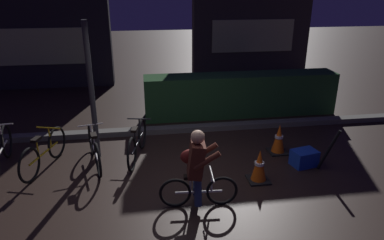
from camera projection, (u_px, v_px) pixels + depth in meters
name	position (u px, v px, depth m)	size (l,w,h in m)	color
ground_plane	(185.00, 183.00, 5.97)	(40.00, 40.00, 0.00)	black
sidewalk_curb	(173.00, 129.00, 7.97)	(12.00, 0.24, 0.12)	#56544F
hedge_row	(241.00, 95.00, 8.87)	(4.80, 0.70, 1.04)	#214723
storefront_left	(35.00, 27.00, 10.75)	(4.50, 0.54, 3.77)	#262328
storefront_right	(253.00, 1.00, 12.10)	(4.14, 0.54, 5.13)	#383330
street_post	(92.00, 93.00, 6.39)	(0.10, 0.10, 2.58)	#2D2D33
parked_bike_leftmost	(0.00, 151.00, 6.31)	(0.46, 1.65, 0.76)	black
parked_bike_left_mid	(44.00, 152.00, 6.32)	(0.54, 1.47, 0.70)	black
parked_bike_center_left	(94.00, 149.00, 6.47)	(0.49, 1.50, 0.71)	black
parked_bike_center_right	(137.00, 142.00, 6.70)	(0.47, 1.54, 0.72)	black
traffic_cone_near	(259.00, 166.00, 5.94)	(0.36, 0.36, 0.58)	black
traffic_cone_far	(279.00, 139.00, 6.93)	(0.36, 0.36, 0.60)	black
blue_crate	(304.00, 158.00, 6.49)	(0.44, 0.32, 0.30)	#193DB7
cyclist	(197.00, 168.00, 5.16)	(1.19, 0.54, 1.25)	black
closed_umbrella	(329.00, 150.00, 6.21)	(0.05, 0.05, 0.85)	black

